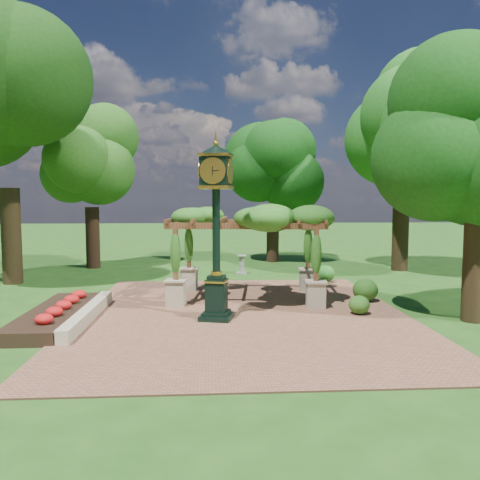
{
  "coord_description": "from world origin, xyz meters",
  "views": [
    {
      "loc": [
        -0.98,
        -13.24,
        3.53
      ],
      "look_at": [
        0.0,
        2.5,
        2.2
      ],
      "focal_mm": 35.0,
      "sensor_mm": 36.0,
      "label": 1
    }
  ],
  "objects": [
    {
      "name": "tree_west_near",
      "position": [
        -9.44,
        7.09,
        7.2
      ],
      "size": [
        5.35,
        5.35,
        10.48
      ],
      "color": "#322414",
      "rests_on": "ground"
    },
    {
      "name": "flower_bed",
      "position": [
        -5.5,
        0.5,
        0.18
      ],
      "size": [
        1.5,
        5.0,
        0.36
      ],
      "primitive_type": "cube",
      "color": "red",
      "rests_on": "ground"
    },
    {
      "name": "pedestal_clock",
      "position": [
        -0.83,
        0.36,
        3.11
      ],
      "size": [
        1.24,
        1.24,
        5.2
      ],
      "rotation": [
        0.0,
        0.0,
        -0.24
      ],
      "color": "black",
      "rests_on": "brick_plaza"
    },
    {
      "name": "sundial",
      "position": [
        0.49,
        9.08,
        0.4
      ],
      "size": [
        0.56,
        0.56,
        0.91
      ],
      "rotation": [
        0.0,
        0.0,
        -0.13
      ],
      "color": "gray",
      "rests_on": "ground"
    },
    {
      "name": "tree_west_far",
      "position": [
        -7.17,
        11.59,
        5.62
      ],
      "size": [
        3.75,
        3.75,
        8.23
      ],
      "color": "black",
      "rests_on": "ground"
    },
    {
      "name": "tree_east_far",
      "position": [
        8.58,
        9.77,
        7.8
      ],
      "size": [
        5.84,
        5.84,
        11.34
      ],
      "color": "#332413",
      "rests_on": "ground"
    },
    {
      "name": "shrub_mid",
      "position": [
        4.38,
        2.51,
        0.43
      ],
      "size": [
        1.15,
        1.15,
        0.78
      ],
      "primitive_type": "ellipsoid",
      "rotation": [
        0.0,
        0.0,
        -0.41
      ],
      "color": "#255417",
      "rests_on": "brick_plaza"
    },
    {
      "name": "ground",
      "position": [
        0.0,
        0.0,
        0.0
      ],
      "size": [
        120.0,
        120.0,
        0.0
      ],
      "primitive_type": "plane",
      "color": "#1E4714",
      "rests_on": "ground"
    },
    {
      "name": "tree_north",
      "position": [
        2.58,
        13.5,
        5.72
      ],
      "size": [
        4.11,
        4.11,
        8.36
      ],
      "color": "#342114",
      "rests_on": "ground"
    },
    {
      "name": "shrub_back",
      "position": [
        3.93,
        6.39,
        0.4
      ],
      "size": [
        0.9,
        0.9,
        0.72
      ],
      "primitive_type": "ellipsoid",
      "rotation": [
        0.0,
        0.0,
        -0.14
      ],
      "color": "#23671D",
      "rests_on": "brick_plaza"
    },
    {
      "name": "brick_plaza",
      "position": [
        0.0,
        1.0,
        0.02
      ],
      "size": [
        10.0,
        12.0,
        0.04
      ],
      "primitive_type": "cube",
      "color": "brown",
      "rests_on": "ground"
    },
    {
      "name": "tree_east_near",
      "position": [
        6.68,
        -0.21,
        5.42
      ],
      "size": [
        4.33,
        4.33,
        7.89
      ],
      "color": "#362615",
      "rests_on": "ground"
    },
    {
      "name": "pergola",
      "position": [
        0.3,
        3.32,
        2.77
      ],
      "size": [
        5.7,
        3.94,
        3.37
      ],
      "rotation": [
        0.0,
        0.0,
        -0.11
      ],
      "color": "tan",
      "rests_on": "brick_plaza"
    },
    {
      "name": "border_wall",
      "position": [
        -4.6,
        0.5,
        0.2
      ],
      "size": [
        0.35,
        5.0,
        0.4
      ],
      "primitive_type": "cube",
      "color": "#C6B793",
      "rests_on": "ground"
    },
    {
      "name": "shrub_front",
      "position": [
        3.58,
        0.69,
        0.33
      ],
      "size": [
        0.81,
        0.81,
        0.58
      ],
      "primitive_type": "ellipsoid",
      "rotation": [
        0.0,
        0.0,
        -0.32
      ],
      "color": "#2E611B",
      "rests_on": "brick_plaza"
    }
  ]
}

